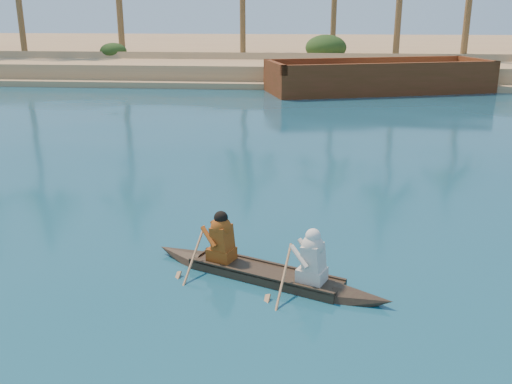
# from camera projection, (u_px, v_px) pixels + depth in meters

# --- Properties ---
(ground) EXTENTS (160.00, 160.00, 0.00)m
(ground) POSITION_uv_depth(u_px,v_px,m) (159.00, 212.00, 13.67)
(ground) COLOR #0C314E
(ground) RESTS_ON ground
(sandy_embankment) EXTENTS (150.00, 51.00, 1.50)m
(sandy_embankment) POSITION_uv_depth(u_px,v_px,m) (277.00, 52.00, 57.97)
(sandy_embankment) COLOR tan
(sandy_embankment) RESTS_ON ground
(shrub_cluster) EXTENTS (100.00, 6.00, 2.40)m
(shrub_cluster) POSITION_uv_depth(u_px,v_px,m) (265.00, 57.00, 43.18)
(shrub_cluster) COLOR #253E16
(shrub_cluster) RESTS_ON ground
(canoe) EXTENTS (4.57, 2.43, 1.30)m
(canoe) POSITION_uv_depth(u_px,v_px,m) (265.00, 266.00, 10.20)
(canoe) COLOR #31291A
(canoe) RESTS_ON ground
(barge_mid) EXTENTS (13.64, 8.03, 2.16)m
(barge_mid) POSITION_uv_depth(u_px,v_px,m) (378.00, 79.00, 33.62)
(barge_mid) COLOR maroon
(barge_mid) RESTS_ON ground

